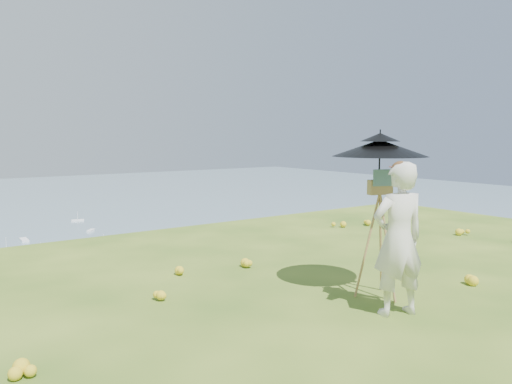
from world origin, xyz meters
TOP-DOWN VIEW (x-y plane):
  - ground at (0.00, 0.00)m, footprint 14.00×14.00m
  - slope_trees at (0.00, 35.00)m, footprint 110.00×50.00m
  - wildflowers at (0.00, 0.25)m, footprint 10.00×10.50m
  - painter at (-0.29, 0.94)m, footprint 0.70×0.56m
  - field_easel at (0.01, 1.47)m, footprint 0.74×0.74m
  - sun_umbrella at (0.02, 1.50)m, footprint 1.32×1.32m
  - painter_cap at (-0.29, 0.94)m, footprint 0.25×0.27m

SIDE VIEW (x-z plane):
  - slope_trees at x=0.00m, z-range -18.00..-12.00m
  - ground at x=0.00m, z-range 0.00..0.00m
  - wildflowers at x=0.00m, z-range 0.00..0.12m
  - field_easel at x=0.01m, z-range 0.00..1.54m
  - painter at x=-0.29m, z-range 0.00..1.66m
  - painter_cap at x=-0.29m, z-range 1.57..1.67m
  - sun_umbrella at x=0.02m, z-range 1.27..2.00m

